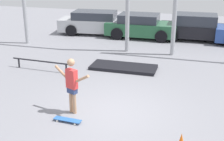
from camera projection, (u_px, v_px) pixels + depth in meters
name	position (u px, v px, depth m)	size (l,w,h in m)	color
ground_plane	(113.00, 112.00, 9.39)	(36.00, 36.00, 0.00)	gray
skateboarder	(72.00, 83.00, 9.04)	(1.30, 0.61, 1.70)	tan
skateboard	(67.00, 120.00, 8.82)	(0.83, 0.28, 0.08)	#2D66B2
manual_pad	(123.00, 67.00, 13.02)	(2.73, 1.14, 0.13)	black
grind_rail	(42.00, 63.00, 12.78)	(2.71, 0.19, 0.41)	black
parked_car_silver	(97.00, 23.00, 18.78)	(4.71, 2.23, 1.37)	#B7BABF
parked_car_green	(141.00, 26.00, 17.90)	(4.03, 1.96, 1.36)	#28603D
parked_car_black	(197.00, 28.00, 17.42)	(4.23, 1.88, 1.44)	black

